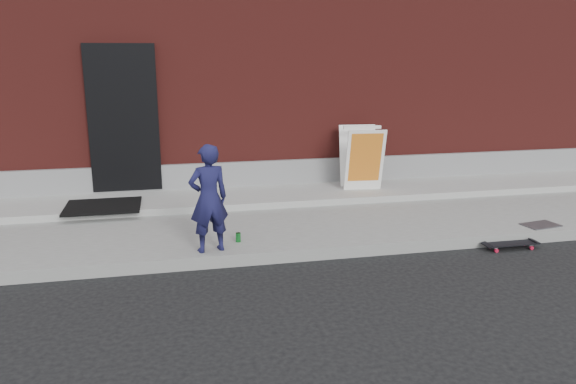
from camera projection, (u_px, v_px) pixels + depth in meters
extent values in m
plane|color=black|center=(341.00, 259.00, 6.68)|extent=(80.00, 80.00, 0.00)
cube|color=slate|center=(310.00, 218.00, 8.08)|extent=(20.00, 3.00, 0.15)
cube|color=gray|center=(296.00, 194.00, 8.91)|extent=(20.00, 1.20, 0.10)
cube|color=#5C1D19|center=(251.00, 47.00, 12.71)|extent=(20.00, 8.00, 5.00)
cube|color=gray|center=(289.00, 172.00, 9.39)|extent=(20.00, 0.10, 0.40)
cube|color=black|center=(123.00, 119.00, 8.61)|extent=(1.05, 0.12, 2.25)
imported|color=#171740|center=(209.00, 199.00, 6.37)|extent=(0.51, 0.39, 1.25)
cylinder|color=#B61230|center=(524.00, 244.00, 7.12)|extent=(0.05, 0.03, 0.05)
cylinder|color=#B61230|center=(531.00, 248.00, 6.98)|extent=(0.05, 0.03, 0.05)
cylinder|color=#B61230|center=(490.00, 247.00, 7.03)|extent=(0.05, 0.03, 0.05)
cylinder|color=#B61230|center=(496.00, 251.00, 6.88)|extent=(0.05, 0.03, 0.05)
cube|color=#A1A1A5|center=(528.00, 243.00, 7.04)|extent=(0.05, 0.15, 0.02)
cube|color=#A1A1A5|center=(493.00, 246.00, 6.95)|extent=(0.05, 0.15, 0.02)
cube|color=black|center=(511.00, 244.00, 6.99)|extent=(0.70, 0.18, 0.01)
cube|color=white|center=(365.00, 160.00, 8.80)|extent=(0.63, 0.32, 0.99)
cube|color=white|center=(358.00, 155.00, 9.22)|extent=(0.63, 0.32, 0.99)
cube|color=gold|center=(365.00, 164.00, 8.78)|extent=(0.52, 0.25, 0.79)
cube|color=white|center=(362.00, 127.00, 8.89)|extent=(0.61, 0.10, 0.05)
cylinder|color=#1B8B30|center=(238.00, 237.00, 6.81)|extent=(0.08, 0.08, 0.11)
cube|color=black|center=(103.00, 206.00, 7.97)|extent=(1.04, 0.84, 0.03)
cube|color=#4E4F53|center=(541.00, 225.00, 7.46)|extent=(0.51, 0.38, 0.01)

